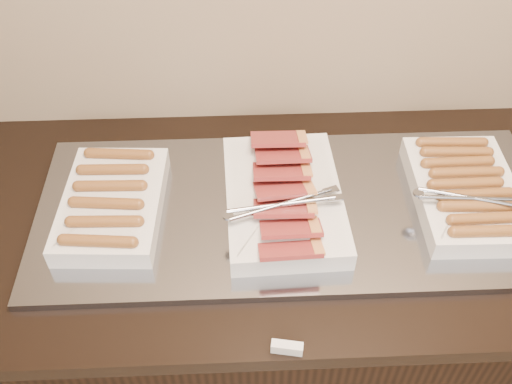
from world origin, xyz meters
TOP-DOWN VIEW (x-y plane):
  - counter at (0.00, 2.13)m, footprint 2.06×0.76m
  - warming_tray at (-0.00, 2.13)m, footprint 1.20×0.50m
  - dish_left at (-0.42, 2.13)m, footprint 0.24×0.34m
  - dish_center at (-0.03, 2.13)m, footprint 0.28×0.41m
  - dish_right at (0.40, 2.13)m, footprint 0.27×0.35m
  - label_holder at (-0.05, 1.77)m, footprint 0.06×0.03m

SIDE VIEW (x-z plane):
  - counter at x=0.00m, z-range 0.00..0.90m
  - warming_tray at x=0.00m, z-range 0.90..0.92m
  - label_holder at x=-0.05m, z-range 0.90..0.92m
  - dish_left at x=-0.42m, z-range 0.91..0.98m
  - dish_center at x=-0.03m, z-range 0.91..1.00m
  - dish_right at x=0.40m, z-range 0.91..0.99m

